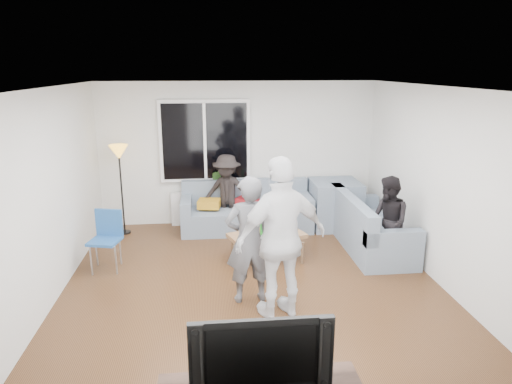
{
  "coord_description": "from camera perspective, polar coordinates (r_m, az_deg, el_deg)",
  "views": [
    {
      "loc": [
        -0.55,
        -5.58,
        2.84
      ],
      "look_at": [
        0.1,
        0.6,
        1.15
      ],
      "focal_mm": 32.4,
      "sensor_mm": 36.0,
      "label": 1
    }
  ],
  "objects": [
    {
      "name": "floor",
      "position": [
        6.29,
        -0.34,
        -11.82
      ],
      "size": [
        5.0,
        5.5,
        0.04
      ],
      "primitive_type": "cube",
      "color": "#56351C",
      "rests_on": "ground"
    },
    {
      "name": "ceiling",
      "position": [
        5.61,
        -0.38,
        12.97
      ],
      "size": [
        5.0,
        5.5,
        0.04
      ],
      "primitive_type": "cube",
      "color": "white",
      "rests_on": "ground"
    },
    {
      "name": "wall_back",
      "position": [
        8.51,
        -2.21,
        4.78
      ],
      "size": [
        5.0,
        0.04,
        2.6
      ],
      "primitive_type": "cube",
      "color": "silver",
      "rests_on": "ground"
    },
    {
      "name": "wall_front",
      "position": [
        3.25,
        4.62,
        -13.11
      ],
      "size": [
        5.0,
        0.04,
        2.6
      ],
      "primitive_type": "cube",
      "color": "silver",
      "rests_on": "ground"
    },
    {
      "name": "wall_left",
      "position": [
        6.11,
        -24.59,
        -0.79
      ],
      "size": [
        0.04,
        5.5,
        2.6
      ],
      "primitive_type": "cube",
      "color": "silver",
      "rests_on": "ground"
    },
    {
      "name": "wall_right",
      "position": [
        6.55,
        22.15,
        0.48
      ],
      "size": [
        0.04,
        5.5,
        2.6
      ],
      "primitive_type": "cube",
      "color": "silver",
      "rests_on": "ground"
    },
    {
      "name": "window_frame",
      "position": [
        8.37,
        -6.32,
        6.26
      ],
      "size": [
        1.62,
        0.06,
        1.47
      ],
      "primitive_type": "cube",
      "color": "white",
      "rests_on": "wall_back"
    },
    {
      "name": "window_glass",
      "position": [
        8.33,
        -6.32,
        6.21
      ],
      "size": [
        1.5,
        0.02,
        1.35
      ],
      "primitive_type": "cube",
      "color": "black",
      "rests_on": "window_frame"
    },
    {
      "name": "window_mullion",
      "position": [
        8.32,
        -6.32,
        6.2
      ],
      "size": [
        0.05,
        0.03,
        1.35
      ],
      "primitive_type": "cube",
      "color": "white",
      "rests_on": "window_frame"
    },
    {
      "name": "radiator",
      "position": [
        8.61,
        -6.08,
        -1.96
      ],
      "size": [
        1.3,
        0.12,
        0.62
      ],
      "primitive_type": "cube",
      "color": "silver",
      "rests_on": "floor"
    },
    {
      "name": "potted_plant",
      "position": [
        8.44,
        -5.05,
        1.32
      ],
      "size": [
        0.26,
        0.22,
        0.4
      ],
      "primitive_type": "imported",
      "rotation": [
        0.0,
        0.0,
        -0.24
      ],
      "color": "#396729",
      "rests_on": "radiator"
    },
    {
      "name": "vase",
      "position": [
        8.48,
        -7.75,
        0.47
      ],
      "size": [
        0.18,
        0.18,
        0.16
      ],
      "primitive_type": "imported",
      "rotation": [
        0.0,
        0.0,
        0.17
      ],
      "color": "white",
      "rests_on": "radiator"
    },
    {
      "name": "sofa_back_section",
      "position": [
        8.24,
        -1.19,
        -1.84
      ],
      "size": [
        2.3,
        0.85,
        0.85
      ],
      "primitive_type": null,
      "color": "slate",
      "rests_on": "floor"
    },
    {
      "name": "sofa_right_section",
      "position": [
        7.63,
        14.05,
        -3.72
      ],
      "size": [
        2.0,
        0.85,
        0.85
      ],
      "primitive_type": null,
      "rotation": [
        0.0,
        0.0,
        1.57
      ],
      "color": "slate",
      "rests_on": "floor"
    },
    {
      "name": "sofa_corner",
      "position": [
        8.52,
        9.68,
        -1.48
      ],
      "size": [
        0.85,
        0.85,
        0.85
      ],
      "primitive_type": "cube",
      "color": "slate",
      "rests_on": "floor"
    },
    {
      "name": "cushion_yellow",
      "position": [
        8.17,
        -5.81,
        -1.44
      ],
      "size": [
        0.43,
        0.38,
        0.14
      ],
      "primitive_type": "cube",
      "rotation": [
        0.0,
        0.0,
        -0.16
      ],
      "color": "#BD831B",
      "rests_on": "sofa_back_section"
    },
    {
      "name": "cushion_red",
      "position": [
        8.27,
        -1.08,
        -1.15
      ],
      "size": [
        0.46,
        0.44,
        0.13
      ],
      "primitive_type": "cube",
      "rotation": [
        0.0,
        0.0,
        -0.53
      ],
      "color": "maroon",
      "rests_on": "sofa_back_section"
    },
    {
      "name": "coffee_table",
      "position": [
        7.07,
        1.33,
        -6.7
      ],
      "size": [
        1.24,
        0.94,
        0.4
      ],
      "primitive_type": "cube",
      "rotation": [
        0.0,
        0.0,
        0.34
      ],
      "color": "olive",
      "rests_on": "floor"
    },
    {
      "name": "pitcher",
      "position": [
        6.98,
        1.55,
        -4.51
      ],
      "size": [
        0.17,
        0.17,
        0.17
      ],
      "primitive_type": "cylinder",
      "color": "maroon",
      "rests_on": "coffee_table"
    },
    {
      "name": "side_chair",
      "position": [
        6.95,
        -18.16,
        -5.85
      ],
      "size": [
        0.48,
        0.48,
        0.86
      ],
      "primitive_type": null,
      "rotation": [
        0.0,
        0.0,
        -0.24
      ],
      "color": "#225395",
      "rests_on": "floor"
    },
    {
      "name": "floor_lamp",
      "position": [
        8.28,
        -16.25,
        0.19
      ],
      "size": [
        0.32,
        0.32,
        1.56
      ],
      "primitive_type": null,
      "color": "#FFAF30",
      "rests_on": "floor"
    },
    {
      "name": "player_left",
      "position": [
        5.65,
        -0.9,
        -5.94
      ],
      "size": [
        0.63,
        0.46,
        1.6
      ],
      "primitive_type": "imported",
      "rotation": [
        0.0,
        0.0,
        3.28
      ],
      "color": "#505156",
      "rests_on": "floor"
    },
    {
      "name": "player_right",
      "position": [
        5.26,
        3.18,
        -5.82
      ],
      "size": [
        1.21,
        0.8,
        1.91
      ],
      "primitive_type": "imported",
      "rotation": [
        0.0,
        0.0,
        3.47
      ],
      "color": "silver",
      "rests_on": "floor"
    },
    {
      "name": "spectator_right",
      "position": [
        6.98,
        15.98,
        -3.55
      ],
      "size": [
        0.53,
        0.67,
        1.33
      ],
      "primitive_type": "imported",
      "rotation": [
        0.0,
        0.0,
        -1.52
      ],
      "color": "black",
      "rests_on": "floor"
    },
    {
      "name": "spectator_back",
      "position": [
        8.17,
        -3.61,
        -0.1
      ],
      "size": [
        1.0,
        0.77,
        1.37
      ],
      "primitive_type": "imported",
      "rotation": [
        0.0,
        0.0,
        -0.34
      ],
      "color": "black",
      "rests_on": "floor"
    },
    {
      "name": "television",
      "position": [
        3.74,
        0.49,
        -18.75
      ],
      "size": [
        1.08,
        0.14,
        0.62
      ],
      "primitive_type": "imported",
      "color": "black",
      "rests_on": "tv_console"
    },
    {
      "name": "bottle_e",
      "position": [
        7.17,
        4.12,
        -3.77
      ],
      "size": [
        0.07,
        0.07,
        0.23
      ],
      "primitive_type": "cylinder",
      "color": "black",
      "rests_on": "coffee_table"
    },
    {
      "name": "bottle_b",
      "position": [
        6.85,
        0.8,
        -4.7
      ],
      "size": [
        0.08,
        0.08,
        0.21
      ],
      "primitive_type": "cylinder",
      "color": "#188824",
      "rests_on": "coffee_table"
    },
    {
      "name": "bottle_c",
      "position": [
        7.09,
        1.51,
        -4.07
      ],
      "size": [
        0.07,
        0.07,
        0.19
      ],
      "primitive_type": "cylinder",
      "color": "black",
      "rests_on": "coffee_table"
    },
    {
      "name": "bottle_a",
      "position": [
        7.0,
        -0.86,
        -4.23
      ],
      "size": [
        0.07,
        0.07,
        0.22
      ],
      "primitive_type": "cylinder",
      "color": "#D6670C",
      "rests_on": "coffee_table"
    }
  ]
}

